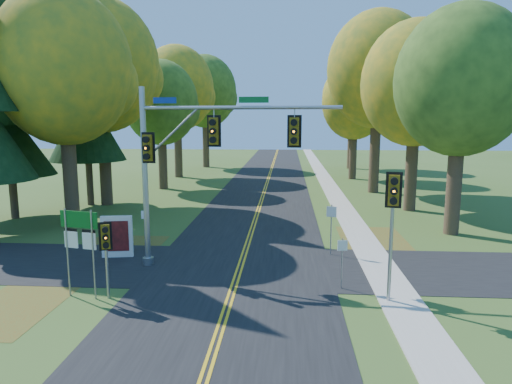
# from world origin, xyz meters

# --- Properties ---
(ground) EXTENTS (160.00, 160.00, 0.00)m
(ground) POSITION_xyz_m (0.00, 0.00, 0.00)
(ground) COLOR #37531D
(ground) RESTS_ON ground
(road_main) EXTENTS (8.00, 160.00, 0.02)m
(road_main) POSITION_xyz_m (0.00, 0.00, 0.01)
(road_main) COLOR black
(road_main) RESTS_ON ground
(road_cross) EXTENTS (60.00, 6.00, 0.02)m
(road_cross) POSITION_xyz_m (0.00, 2.00, 0.01)
(road_cross) COLOR black
(road_cross) RESTS_ON ground
(centerline_left) EXTENTS (0.10, 160.00, 0.01)m
(centerline_left) POSITION_xyz_m (-0.10, 0.00, 0.03)
(centerline_left) COLOR gold
(centerline_left) RESTS_ON road_main
(centerline_right) EXTENTS (0.10, 160.00, 0.01)m
(centerline_right) POSITION_xyz_m (0.10, 0.00, 0.03)
(centerline_right) COLOR gold
(centerline_right) RESTS_ON road_main
(sidewalk_east) EXTENTS (1.60, 160.00, 0.06)m
(sidewalk_east) POSITION_xyz_m (6.20, 0.00, 0.03)
(sidewalk_east) COLOR #9E998E
(sidewalk_east) RESTS_ON ground
(leaf_patch_w_near) EXTENTS (4.00, 6.00, 0.00)m
(leaf_patch_w_near) POSITION_xyz_m (-6.50, 4.00, 0.01)
(leaf_patch_w_near) COLOR brown
(leaf_patch_w_near) RESTS_ON ground
(leaf_patch_e) EXTENTS (3.50, 8.00, 0.00)m
(leaf_patch_e) POSITION_xyz_m (6.80, 6.00, 0.01)
(leaf_patch_e) COLOR brown
(leaf_patch_e) RESTS_ON ground
(leaf_patch_w_far) EXTENTS (3.00, 5.00, 0.00)m
(leaf_patch_w_far) POSITION_xyz_m (-7.50, -3.00, 0.01)
(leaf_patch_w_far) COLOR brown
(leaf_patch_w_far) RESTS_ON ground
(tree_w_a) EXTENTS (8.00, 8.00, 14.15)m
(tree_w_a) POSITION_xyz_m (-11.13, 9.38, 9.49)
(tree_w_a) COLOR #38281C
(tree_w_a) RESTS_ON ground
(tree_e_a) EXTENTS (7.20, 7.20, 12.73)m
(tree_e_a) POSITION_xyz_m (11.57, 8.77, 8.53)
(tree_e_a) COLOR #38281C
(tree_e_a) RESTS_ON ground
(tree_w_b) EXTENTS (8.60, 8.60, 15.38)m
(tree_w_b) POSITION_xyz_m (-11.72, 16.29, 10.37)
(tree_w_b) COLOR #38281C
(tree_w_b) RESTS_ON ground
(tree_e_b) EXTENTS (7.60, 7.60, 13.33)m
(tree_e_b) POSITION_xyz_m (10.97, 15.58, 8.90)
(tree_e_b) COLOR #38281C
(tree_e_b) RESTS_ON ground
(tree_w_c) EXTENTS (6.80, 6.80, 11.91)m
(tree_w_c) POSITION_xyz_m (-9.54, 24.47, 7.94)
(tree_w_c) COLOR #38281C
(tree_w_c) RESTS_ON ground
(tree_e_c) EXTENTS (8.80, 8.80, 15.79)m
(tree_e_c) POSITION_xyz_m (9.88, 23.69, 10.66)
(tree_e_c) COLOR #38281C
(tree_e_c) RESTS_ON ground
(tree_w_d) EXTENTS (8.20, 8.20, 14.56)m
(tree_w_d) POSITION_xyz_m (-10.13, 33.18, 9.78)
(tree_w_d) COLOR #38281C
(tree_w_d) RESTS_ON ground
(tree_e_d) EXTENTS (7.00, 7.00, 12.32)m
(tree_e_d) POSITION_xyz_m (9.26, 32.87, 8.24)
(tree_e_d) COLOR #38281C
(tree_e_d) RESTS_ON ground
(tree_w_e) EXTENTS (8.40, 8.40, 14.97)m
(tree_w_e) POSITION_xyz_m (-8.92, 44.09, 10.07)
(tree_w_e) COLOR #38281C
(tree_w_e) RESTS_ON ground
(tree_e_e) EXTENTS (7.80, 7.80, 13.74)m
(tree_e_e) POSITION_xyz_m (10.47, 43.58, 9.19)
(tree_e_e) COLOR #38281C
(tree_e_e) RESTS_ON ground
(pine_b) EXTENTS (5.60, 5.60, 17.31)m
(pine_b) POSITION_xyz_m (-16.00, 11.00, 8.16)
(pine_b) COLOR #38281C
(pine_b) RESTS_ON ground
(pine_c) EXTENTS (5.60, 5.60, 20.56)m
(pine_c) POSITION_xyz_m (-13.00, 16.00, 9.69)
(pine_c) COLOR #38281C
(pine_c) RESTS_ON ground
(traffic_mast) EXTENTS (8.70, 1.22, 7.91)m
(traffic_mast) POSITION_xyz_m (-2.06, 1.75, 5.09)
(traffic_mast) COLOR #989AA0
(traffic_mast) RESTS_ON ground
(east_signal_pole) EXTENTS (0.55, 0.64, 4.76)m
(east_signal_pole) POSITION_xyz_m (5.72, -1.77, 3.61)
(east_signal_pole) COLOR #92959A
(east_signal_pole) RESTS_ON ground
(ped_signal_pole) EXTENTS (0.44, 0.53, 2.92)m
(ped_signal_pole) POSITION_xyz_m (-4.43, -2.09, 2.17)
(ped_signal_pole) COLOR #989BA0
(ped_signal_pole) RESTS_ON ground
(route_sign_cluster) EXTENTS (1.53, 0.38, 3.34)m
(route_sign_cluster) POSITION_xyz_m (-5.47, -1.91, 2.35)
(route_sign_cluster) COLOR gray
(route_sign_cluster) RESTS_ON ground
(info_kiosk) EXTENTS (1.47, 0.42, 2.01)m
(info_kiosk) POSITION_xyz_m (-5.99, 2.99, 1.00)
(info_kiosk) COLOR silver
(info_kiosk) RESTS_ON ground
(reg_sign_e_north) EXTENTS (0.47, 0.13, 2.49)m
(reg_sign_e_north) POSITION_xyz_m (4.20, 4.08, 1.70)
(reg_sign_e_north) COLOR gray
(reg_sign_e_north) RESTS_ON ground
(reg_sign_e_south) EXTENTS (0.39, 0.09, 2.02)m
(reg_sign_e_south) POSITION_xyz_m (4.20, -0.41, 1.39)
(reg_sign_e_south) COLOR gray
(reg_sign_e_south) RESTS_ON ground
(reg_sign_w) EXTENTS (0.37, 0.15, 2.02)m
(reg_sign_w) POSITION_xyz_m (-5.12, 4.63, 1.38)
(reg_sign_w) COLOR gray
(reg_sign_w) RESTS_ON ground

